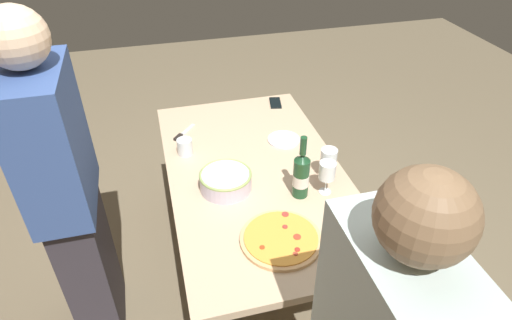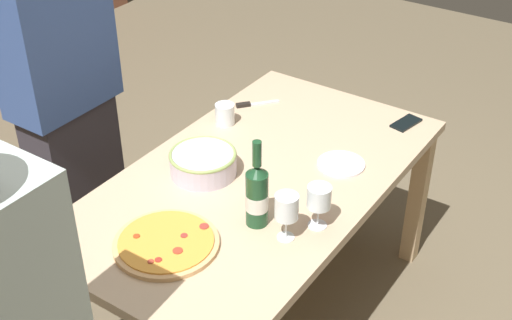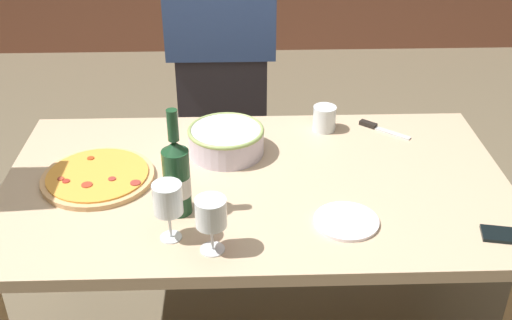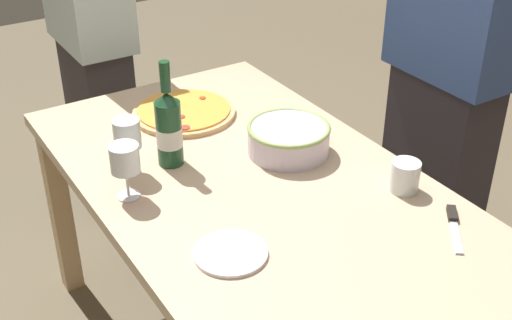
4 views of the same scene
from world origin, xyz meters
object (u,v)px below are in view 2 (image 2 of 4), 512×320
cell_phone (406,123)px  serving_bowl (203,162)px  wine_glass_by_bottle (287,209)px  pizza (166,243)px  side_plate (341,164)px  person_host (65,100)px  pizza_knife (252,104)px  wine_glass_near_pizza (319,199)px  dining_table (256,196)px  cup_amber (225,114)px  wine_bottle (257,194)px

cell_phone → serving_bowl: bearing=69.5°
serving_bowl → wine_glass_by_bottle: (-0.15, -0.46, 0.07)m
pizza → side_plate: 0.79m
wine_glass_by_bottle → person_host: person_host is taller
wine_glass_by_bottle → pizza_knife: bearing=41.4°
wine_glass_near_pizza → wine_glass_by_bottle: wine_glass_by_bottle is taller
wine_glass_by_bottle → person_host: bearing=84.0°
wine_glass_by_bottle → dining_table: bearing=49.5°
cup_amber → wine_glass_near_pizza: bearing=-119.7°
wine_glass_near_pizza → cup_amber: (0.39, 0.68, -0.07)m
dining_table → wine_glass_by_bottle: (-0.24, -0.29, 0.22)m
wine_glass_near_pizza → cell_phone: size_ratio=1.13×
wine_bottle → side_plate: bearing=-8.5°
pizza → serving_bowl: serving_bowl is taller
serving_bowl → pizza_knife: bearing=15.5°
dining_table → wine_bottle: size_ratio=4.84×
wine_glass_by_bottle → wine_bottle: bearing=83.9°
side_plate → pizza_knife: bearing=70.0°
wine_bottle → pizza_knife: bearing=35.6°
pizza → side_plate: pizza is taller
wine_bottle → cell_phone: 0.94m
wine_glass_near_pizza → pizza: bearing=135.8°
serving_bowl → wine_glass_by_bottle: bearing=-107.8°
wine_glass_by_bottle → wine_glass_near_pizza: bearing=-26.0°
pizza → wine_glass_near_pizza: wine_glass_near_pizza is taller
side_plate → person_host: bearing=108.3°
dining_table → cell_phone: size_ratio=11.11×
cell_phone → person_host: bearing=45.5°
serving_bowl → wine_glass_near_pizza: bearing=-93.6°
cup_amber → cell_phone: (0.43, -0.65, -0.04)m
wine_glass_by_bottle → side_plate: (0.49, 0.05, -0.12)m
serving_bowl → cell_phone: (0.78, -0.49, -0.05)m
pizza_knife → cup_amber: bearing=178.9°
wine_glass_near_pizza → side_plate: (0.38, 0.11, -0.11)m
dining_table → pizza: pizza is taller
serving_bowl → wine_bottle: size_ratio=0.78×
dining_table → serving_bowl: serving_bowl is taller
serving_bowl → cell_phone: size_ratio=1.79×
side_plate → person_host: 1.19m
wine_glass_near_pizza → wine_glass_by_bottle: bearing=154.0°
pizza → person_host: (0.38, 0.87, 0.10)m
wine_bottle → person_host: size_ratio=0.19×
dining_table → cell_phone: 0.76m
wine_bottle → wine_glass_near_pizza: bearing=-60.6°
wine_bottle → serving_bowl: bearing=68.1°
wine_bottle → cup_amber: bearing=45.3°
wine_glass_by_bottle → cell_phone: size_ratio=1.21×
wine_bottle → cell_phone: size_ratio=2.29×
pizza_knife → dining_table: bearing=-144.0°
pizza → cell_phone: pizza is taller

